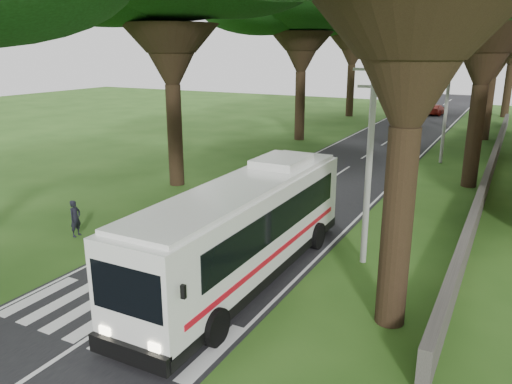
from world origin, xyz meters
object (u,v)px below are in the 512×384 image
pedestrian (75,218)px  pole_mid (446,105)px  pole_far (474,87)px  distant_car_c (436,109)px  pole_near (369,158)px  coach_bus (246,228)px  distant_car_b (423,108)px

pedestrian → pole_mid: bearing=-32.8°
pole_far → distant_car_c: 10.19m
pole_near → pole_mid: (0.00, 20.00, 0.00)m
coach_bus → distant_car_b: bearing=92.9°
coach_bus → distant_car_c: bearing=91.2°
pole_mid → pole_far: bearing=90.0°
pole_far → distant_car_c: bearing=119.4°
distant_car_c → pedestrian: pedestrian is taller
pole_near → distant_car_b: pole_near is taller
coach_bus → pedestrian: coach_bus is taller
coach_bus → distant_car_c: size_ratio=2.85×
distant_car_b → pole_mid: bearing=-84.2°
distant_car_b → distant_car_c: size_ratio=0.87×
pole_near → distant_car_c: (-4.70, 48.33, -3.52)m
coach_bus → distant_car_b: (-2.96, 52.08, -1.31)m
pole_near → pole_far: same height
pole_near → coach_bus: pole_near is taller
pole_mid → distant_car_c: 28.94m
pole_far → pedestrian: size_ratio=4.81×
pole_far → pedestrian: pole_far is taller
pole_near → pedestrian: bearing=-165.0°
pole_mid → pedestrian: 26.47m
pole_mid → coach_bus: 23.77m
pole_mid → distant_car_b: 29.57m
pole_far → coach_bus: bearing=-94.5°
distant_car_b → distant_car_c: (1.65, -0.33, 0.01)m
pole_far → distant_car_b: size_ratio=2.12×
distant_car_b → distant_car_c: distant_car_c is taller
distant_car_c → pole_near: bearing=100.8°
pole_near → pole_far: size_ratio=1.00×
pole_far → coach_bus: (-3.39, -43.42, -2.22)m
distant_car_b → pole_near: bearing=-89.2°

